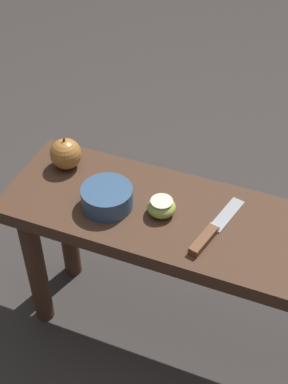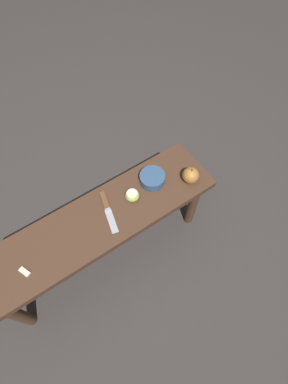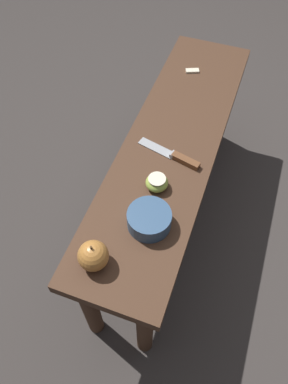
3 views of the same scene
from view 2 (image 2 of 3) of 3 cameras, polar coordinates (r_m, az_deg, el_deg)
name	(u,v)px [view 2 (image 2 of 3)]	position (r m, az deg, el deg)	size (l,w,h in m)	color
ground_plane	(108,253)	(1.90, -6.78, -11.40)	(8.00, 8.00, 0.00)	#383330
wooden_bench	(100,227)	(1.52, -8.37, -6.65)	(1.22, 0.31, 0.49)	#472D1E
knife	(106,206)	(1.46, -7.16, -2.65)	(0.08, 0.23, 0.02)	#9EA0A5
apple_whole	(191,175)	(1.51, 8.88, 3.18)	(0.08, 0.08, 0.10)	#B27233
apple_cut	(132,195)	(1.46, -2.27, -0.63)	(0.07, 0.07, 0.04)	#9EB747
apple_slice_near_knife	(25,272)	(1.44, -21.80, -13.91)	(0.04, 0.06, 0.01)	beige
bowl	(152,178)	(1.50, 1.59, 2.59)	(0.13, 0.13, 0.05)	#335175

